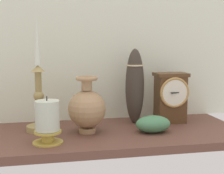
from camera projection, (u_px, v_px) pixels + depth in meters
ground_plane at (85, 136)px, 102.90cm from camera, size 100.00×36.00×2.40cm
back_wall at (77, 28)px, 116.28cm from camera, size 120.00×2.00×65.00cm
mantel_clock at (171, 97)px, 114.89cm from camera, size 10.98×8.89×17.26cm
candlestick_tall_left at (39, 96)px, 103.08cm from camera, size 8.12×8.12×35.91cm
brass_vase_bulbous at (87, 108)px, 101.48cm from camera, size 11.61×11.61×17.46cm
pillar_candle_front at (47, 121)px, 91.37cm from camera, size 8.40×8.40×13.11cm
tall_ceramic_vase at (135, 86)px, 113.07cm from camera, size 6.34×6.34×25.59cm
ivy_sprig at (153, 124)px, 102.82cm from camera, size 10.93×7.65×5.24cm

